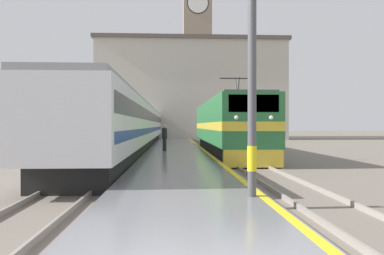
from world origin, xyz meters
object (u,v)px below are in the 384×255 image
locomotive_train (226,127)px  catenary_mast (256,35)px  passenger_train (138,126)px  clock_tower (197,45)px  person_on_platform (165,137)px

locomotive_train → catenary_mast: 16.83m
passenger_train → catenary_mast: (5.01, -24.52, 2.19)m
catenary_mast → clock_tower: clock_tower is taller
passenger_train → locomotive_train: bearing=-49.7°
locomotive_train → passenger_train: size_ratio=0.37×
locomotive_train → person_on_platform: 4.33m
locomotive_train → clock_tower: size_ratio=0.58×
locomotive_train → catenary_mast: size_ratio=2.29×
clock_tower → catenary_mast: bearing=-92.3°
catenary_mast → locomotive_train: bearing=84.1°
person_on_platform → clock_tower: 42.47m
catenary_mast → clock_tower: 56.70m
catenary_mast → person_on_platform: size_ratio=4.40×
person_on_platform → clock_tower: size_ratio=0.06×
catenary_mast → clock_tower: size_ratio=0.25×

